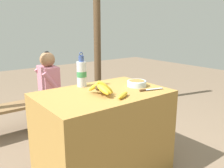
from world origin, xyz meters
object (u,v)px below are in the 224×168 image
at_px(seated_vendor, 46,85).
at_px(support_post_far, 97,23).
at_px(wooden_bench, 30,106).
at_px(loose_banana_front, 123,95).
at_px(serving_bowl, 137,83).
at_px(water_bottle, 82,73).
at_px(banana_bunch_ripe, 101,87).
at_px(knife, 148,90).

height_order(seated_vendor, support_post_far, support_post_far).
bearing_deg(wooden_bench, loose_banana_front, -81.26).
height_order(serving_bowl, seated_vendor, seated_vendor).
xyz_separation_m(serving_bowl, water_bottle, (-0.41, 0.31, 0.09)).
bearing_deg(banana_bunch_ripe, support_post_far, 56.87).
height_order(banana_bunch_ripe, knife, banana_bunch_ripe).
height_order(wooden_bench, support_post_far, support_post_far).
distance_m(loose_banana_front, seated_vendor, 1.57).
relative_size(banana_bunch_ripe, support_post_far, 0.10).
bearing_deg(wooden_bench, knife, -70.49).
distance_m(water_bottle, wooden_bench, 1.23).
distance_m(loose_banana_front, support_post_far, 2.13).
xyz_separation_m(wooden_bench, seated_vendor, (0.22, -0.03, 0.26)).
bearing_deg(loose_banana_front, serving_bowl, 30.55).
bearing_deg(banana_bunch_ripe, water_bottle, 87.50).
relative_size(loose_banana_front, support_post_far, 0.06).
bearing_deg(wooden_bench, seated_vendor, -7.55).
height_order(water_bottle, wooden_bench, water_bottle).
xyz_separation_m(serving_bowl, seated_vendor, (-0.36, 1.35, -0.23)).
relative_size(water_bottle, loose_banana_front, 1.86).
xyz_separation_m(water_bottle, seated_vendor, (0.05, 1.04, -0.33)).
relative_size(loose_banana_front, knife, 0.76).
xyz_separation_m(knife, support_post_far, (0.67, 1.78, 0.59)).
relative_size(water_bottle, support_post_far, 0.12).
xyz_separation_m(water_bottle, wooden_bench, (-0.17, 1.07, -0.59)).
height_order(banana_bunch_ripe, loose_banana_front, banana_bunch_ripe).
distance_m(wooden_bench, seated_vendor, 0.34).
bearing_deg(support_post_far, wooden_bench, -169.68).
bearing_deg(water_bottle, wooden_bench, 98.88).
relative_size(banana_bunch_ripe, water_bottle, 0.87).
height_order(water_bottle, support_post_far, support_post_far).
relative_size(knife, support_post_far, 0.08).
bearing_deg(banana_bunch_ripe, loose_banana_front, -61.94).
bearing_deg(water_bottle, support_post_far, 50.86).
bearing_deg(water_bottle, loose_banana_front, -81.55).
relative_size(seated_vendor, support_post_far, 0.37).
height_order(serving_bowl, wooden_bench, serving_bowl).
xyz_separation_m(banana_bunch_ripe, wooden_bench, (-0.15, 1.41, -0.52)).
relative_size(serving_bowl, support_post_far, 0.07).
bearing_deg(wooden_bench, banana_bunch_ripe, -83.84).
distance_m(banana_bunch_ripe, water_bottle, 0.35).
relative_size(water_bottle, seated_vendor, 0.31).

